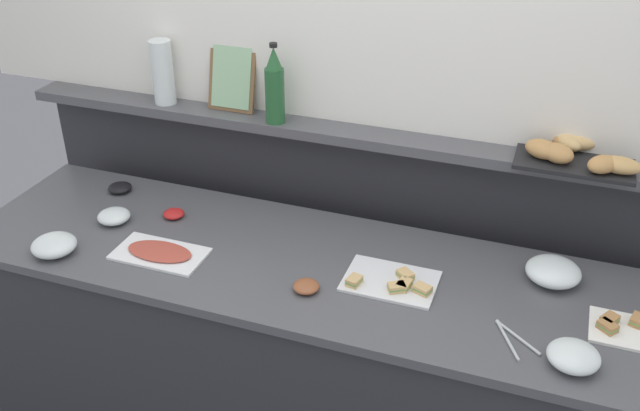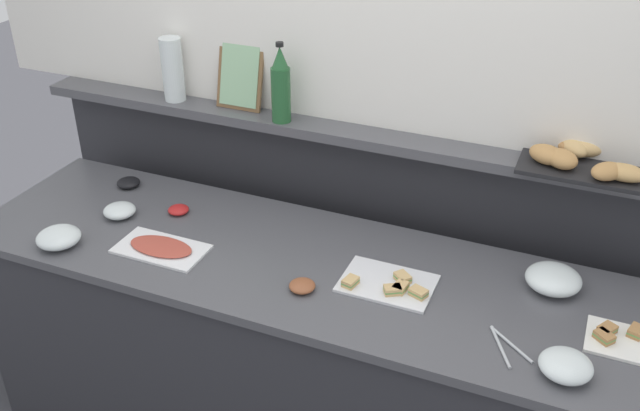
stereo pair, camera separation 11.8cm
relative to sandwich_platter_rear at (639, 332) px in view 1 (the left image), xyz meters
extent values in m
plane|color=#38383D|center=(-1.01, 0.61, -0.93)|extent=(12.00, 12.00, 0.00)
cube|color=#2D2D33|center=(-1.01, 0.01, -0.49)|extent=(2.71, 0.69, 0.88)
cube|color=#4C4C51|center=(-1.01, 0.01, -0.03)|extent=(2.75, 0.73, 0.03)
cube|color=#2D2D33|center=(-1.01, 0.56, -0.33)|extent=(2.98, 0.08, 1.20)
cube|color=#4C4C51|center=(-1.01, 0.51, 0.29)|extent=(2.98, 0.22, 0.04)
cube|color=#AD7A47|center=(-0.09, 0.01, 0.01)|extent=(0.06, 0.07, 0.01)
cube|color=#66994C|center=(-0.09, 0.01, 0.01)|extent=(0.06, 0.07, 0.01)
cube|color=#AD7A47|center=(-0.09, 0.01, 0.02)|extent=(0.06, 0.07, 0.01)
cube|color=#AD7A47|center=(-0.09, -0.02, 0.01)|extent=(0.07, 0.07, 0.01)
cube|color=#66994C|center=(-0.09, -0.02, 0.01)|extent=(0.07, 0.07, 0.01)
cube|color=#AD7A47|center=(-0.09, -0.02, 0.02)|extent=(0.07, 0.07, 0.01)
cube|color=#AD7A47|center=(-0.01, 0.04, 0.01)|extent=(0.06, 0.07, 0.01)
cube|color=#66994C|center=(-0.01, 0.04, 0.01)|extent=(0.06, 0.07, 0.01)
cube|color=#AD7A47|center=(-0.01, 0.04, 0.02)|extent=(0.06, 0.07, 0.01)
cube|color=silver|center=(-0.79, 0.00, 0.00)|extent=(0.31, 0.22, 0.01)
cube|color=tan|center=(-0.90, -0.06, 0.01)|extent=(0.05, 0.06, 0.01)
cube|color=#66994C|center=(-0.90, -0.06, 0.01)|extent=(0.05, 0.06, 0.01)
cube|color=tan|center=(-0.90, -0.06, 0.02)|extent=(0.05, 0.06, 0.01)
cube|color=tan|center=(-0.75, -0.05, 0.01)|extent=(0.07, 0.06, 0.01)
cube|color=#66994C|center=(-0.75, -0.05, 0.01)|extent=(0.07, 0.06, 0.01)
cube|color=tan|center=(-0.75, -0.05, 0.02)|extent=(0.07, 0.06, 0.01)
cube|color=tan|center=(-0.74, 0.03, 0.01)|extent=(0.07, 0.07, 0.01)
cube|color=#66994C|center=(-0.74, 0.03, 0.01)|extent=(0.07, 0.07, 0.01)
cube|color=tan|center=(-0.74, 0.03, 0.02)|extent=(0.07, 0.07, 0.01)
cube|color=tan|center=(-0.73, -0.03, 0.01)|extent=(0.05, 0.06, 0.01)
cube|color=#66994C|center=(-0.73, -0.03, 0.01)|extent=(0.05, 0.06, 0.01)
cube|color=tan|center=(-0.73, -0.03, 0.02)|extent=(0.05, 0.06, 0.01)
cube|color=tan|center=(-0.67, -0.03, 0.01)|extent=(0.07, 0.06, 0.01)
cube|color=#66994C|center=(-0.67, -0.03, 0.01)|extent=(0.07, 0.06, 0.01)
cube|color=tan|center=(-0.67, -0.03, 0.02)|extent=(0.07, 0.06, 0.01)
cube|color=white|center=(-1.61, -0.12, 0.00)|extent=(0.33, 0.18, 0.01)
ellipsoid|color=#B24738|center=(-1.61, -0.12, 0.01)|extent=(0.25, 0.13, 0.01)
ellipsoid|color=silver|center=(-0.19, -0.21, 0.02)|extent=(0.15, 0.15, 0.06)
ellipsoid|color=#E5CC66|center=(-0.19, -0.21, 0.01)|extent=(0.12, 0.12, 0.04)
ellipsoid|color=silver|center=(-0.27, 0.20, 0.03)|extent=(0.19, 0.19, 0.07)
ellipsoid|color=#BF4C3F|center=(-0.27, 0.20, 0.01)|extent=(0.15, 0.15, 0.04)
ellipsoid|color=silver|center=(-1.98, -0.23, 0.02)|extent=(0.16, 0.16, 0.06)
ellipsoid|color=#BF4C3F|center=(-1.98, -0.23, 0.01)|extent=(0.13, 0.13, 0.04)
ellipsoid|color=silver|center=(-1.90, 0.02, 0.02)|extent=(0.13, 0.13, 0.05)
ellipsoid|color=#F28C4C|center=(-1.90, 0.02, 0.01)|extent=(0.10, 0.10, 0.03)
ellipsoid|color=brown|center=(-1.04, -0.14, 0.01)|extent=(0.09, 0.09, 0.03)
ellipsoid|color=red|center=(-1.70, 0.13, 0.01)|extent=(0.08, 0.08, 0.03)
ellipsoid|color=black|center=(-2.02, 0.24, 0.01)|extent=(0.10, 0.10, 0.03)
cylinder|color=#B7BABF|center=(-0.35, -0.15, 0.00)|extent=(0.15, 0.12, 0.01)
cylinder|color=#B7BABF|center=(-0.38, -0.17, 0.00)|extent=(0.09, 0.16, 0.01)
sphere|color=#B7BABF|center=(-0.42, -0.09, 0.00)|extent=(0.01, 0.01, 0.01)
cylinder|color=#23562D|center=(-1.39, 0.45, 0.42)|extent=(0.08, 0.08, 0.22)
cone|color=#23562D|center=(-1.39, 0.45, 0.57)|extent=(0.06, 0.06, 0.08)
cylinder|color=black|center=(-1.39, 0.45, 0.62)|extent=(0.03, 0.03, 0.02)
cube|color=black|center=(-0.27, 0.48, 0.32)|extent=(0.40, 0.26, 0.02)
ellipsoid|color=#B7844C|center=(-0.33, 0.43, 0.36)|extent=(0.15, 0.14, 0.06)
ellipsoid|color=#AD7A47|center=(-0.30, 0.56, 0.36)|extent=(0.14, 0.15, 0.06)
ellipsoid|color=#B7844C|center=(-0.18, 0.40, 0.36)|extent=(0.14, 0.14, 0.06)
ellipsoid|color=tan|center=(-0.13, 0.41, 0.36)|extent=(0.15, 0.09, 0.06)
ellipsoid|color=tan|center=(-0.27, 0.55, 0.36)|extent=(0.15, 0.11, 0.06)
ellipsoid|color=tan|center=(-0.31, 0.55, 0.36)|extent=(0.16, 0.18, 0.06)
ellipsoid|color=#B7844C|center=(-0.38, 0.44, 0.36)|extent=(0.15, 0.14, 0.06)
cube|color=brown|center=(-1.60, 0.52, 0.45)|extent=(0.20, 0.08, 0.27)
cube|color=#8CB78C|center=(-1.60, 0.51, 0.45)|extent=(0.17, 0.06, 0.24)
cylinder|color=silver|center=(-1.90, 0.48, 0.45)|extent=(0.09, 0.09, 0.26)
camera|label=1|loc=(-0.34, -1.94, 1.43)|focal=40.16mm
camera|label=2|loc=(-0.23, -1.89, 1.43)|focal=40.16mm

